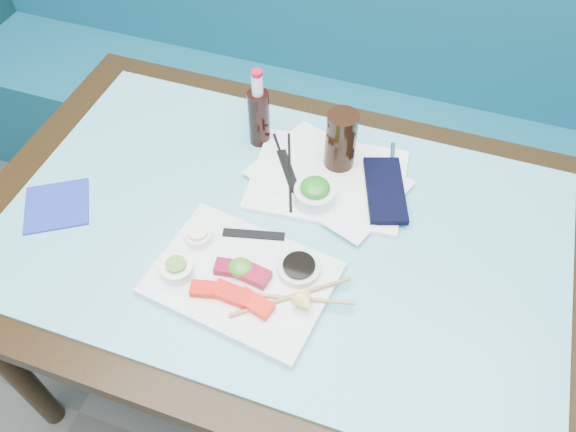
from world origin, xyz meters
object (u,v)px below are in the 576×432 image
(seaweed_bowl, at_px, (315,195))
(cola_bottle_body, at_px, (259,118))
(dining_table, at_px, (282,252))
(serving_tray, at_px, (328,180))
(booth_bench, at_px, (360,118))
(sashimi_plate, at_px, (242,279))
(blue_napkin, at_px, (57,206))
(cola_glass, at_px, (341,140))

(seaweed_bowl, bearing_deg, cola_bottle_body, 141.02)
(dining_table, height_order, cola_bottle_body, cola_bottle_body)
(dining_table, xyz_separation_m, serving_tray, (0.06, 0.16, 0.10))
(booth_bench, xyz_separation_m, seaweed_bowl, (0.05, -0.75, 0.42))
(sashimi_plate, bearing_deg, seaweed_bowl, 80.38)
(booth_bench, distance_m, serving_tray, 0.78)
(booth_bench, xyz_separation_m, blue_napkin, (-0.50, -0.95, 0.39))
(booth_bench, relative_size, dining_table, 2.14)
(serving_tray, distance_m, cola_bottle_body, 0.22)
(booth_bench, distance_m, dining_table, 0.89)
(serving_tray, height_order, cola_bottle_body, cola_bottle_body)
(seaweed_bowl, xyz_separation_m, cola_bottle_body, (-0.19, 0.15, 0.04))
(booth_bench, bearing_deg, blue_napkin, -117.92)
(cola_bottle_body, height_order, blue_napkin, cola_bottle_body)
(cola_glass, distance_m, cola_bottle_body, 0.21)
(cola_glass, relative_size, cola_bottle_body, 1.00)
(serving_tray, bearing_deg, booth_bench, 89.12)
(sashimi_plate, bearing_deg, booth_bench, 96.13)
(seaweed_bowl, xyz_separation_m, cola_glass, (0.02, 0.13, 0.06))
(booth_bench, xyz_separation_m, sashimi_plate, (-0.03, -1.00, 0.39))
(sashimi_plate, bearing_deg, cola_glass, 83.35)
(cola_bottle_body, bearing_deg, serving_tray, -21.47)
(dining_table, bearing_deg, blue_napkin, -167.79)
(sashimi_plate, distance_m, blue_napkin, 0.47)
(serving_tray, distance_m, blue_napkin, 0.62)
(booth_bench, relative_size, sashimi_plate, 8.49)
(booth_bench, bearing_deg, cola_bottle_body, -103.50)
(booth_bench, xyz_separation_m, serving_tray, (0.06, -0.68, 0.39))
(dining_table, distance_m, sashimi_plate, 0.19)
(serving_tray, bearing_deg, blue_napkin, -159.65)
(cola_glass, bearing_deg, cola_bottle_body, 173.59)
(seaweed_bowl, height_order, cola_glass, cola_glass)
(cola_glass, xyz_separation_m, cola_bottle_body, (-0.21, 0.02, -0.01))
(cola_bottle_body, distance_m, blue_napkin, 0.51)
(sashimi_plate, bearing_deg, blue_napkin, -177.80)
(serving_tray, distance_m, seaweed_bowl, 0.08)
(dining_table, relative_size, blue_napkin, 10.02)
(seaweed_bowl, xyz_separation_m, blue_napkin, (-0.55, -0.20, -0.03))
(serving_tray, relative_size, blue_napkin, 2.52)
(sashimi_plate, xyz_separation_m, blue_napkin, (-0.47, 0.05, -0.01))
(sashimi_plate, relative_size, serving_tray, 1.00)
(blue_napkin, bearing_deg, serving_tray, 26.01)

